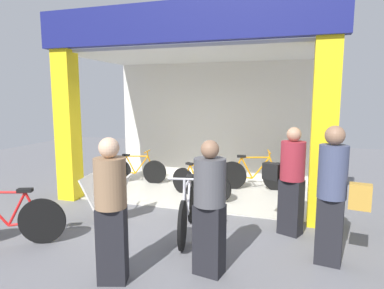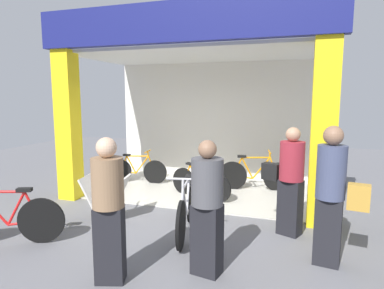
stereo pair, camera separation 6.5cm
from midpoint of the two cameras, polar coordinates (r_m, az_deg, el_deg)
ground_plane at (r=6.44m, az=-1.67°, el=-11.03°), size 18.55×18.55×0.00m
shop_facade at (r=7.48m, az=2.09°, el=7.23°), size 5.48×3.10×3.72m
bicycle_inside_0 at (r=7.74m, az=10.86°, el=-5.06°), size 1.64×0.47×0.91m
bicycle_inside_1 at (r=7.07m, az=1.65°, el=-6.51°), size 1.42×0.56×0.82m
bicycle_inside_2 at (r=8.36m, az=-9.06°, el=-4.31°), size 1.47×0.41×0.81m
bicycle_parked_0 at (r=5.28m, az=-0.62°, el=-10.99°), size 0.50×1.74×0.97m
bicycle_parked_1 at (r=5.61m, az=-28.96°, el=-11.01°), size 1.59×0.69×0.94m
sandwich_board_sign at (r=6.02m, az=-14.08°, el=-8.80°), size 0.85×0.69×0.78m
pedestrian_0 at (r=4.55m, az=23.06°, el=-7.71°), size 0.65×0.40×1.77m
pedestrian_1 at (r=3.94m, az=-13.53°, el=-10.50°), size 0.44×0.44×1.68m
pedestrian_2 at (r=5.35m, az=16.62°, el=-5.64°), size 0.71×0.51×1.67m
pedestrian_3 at (r=4.01m, az=3.05°, el=-10.34°), size 0.44×0.44×1.63m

